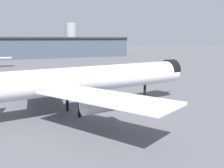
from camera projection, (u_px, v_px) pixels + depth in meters
ground at (92, 112)px, 56.60m from camera, size 900.00×900.00×0.00m
airliner_near_gate at (82, 80)px, 55.50m from camera, size 58.11×52.19×15.51m
terminal_building at (4, 48)px, 206.41m from camera, size 205.67×48.00×28.34m
service_truck_front at (116, 80)px, 91.15m from camera, size 5.93×3.86×3.00m
baggage_cart_trailing at (6, 87)px, 81.48m from camera, size 2.48×2.76×1.82m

